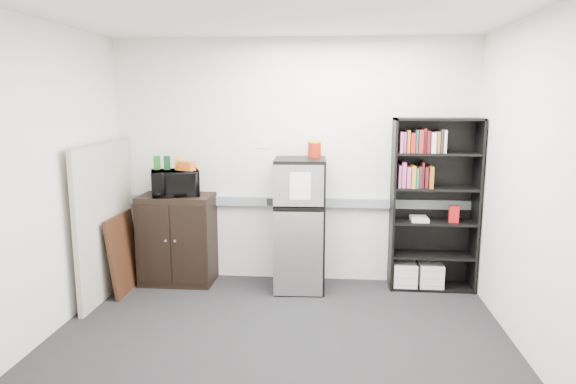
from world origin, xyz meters
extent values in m
plane|color=black|center=(0.00, 0.00, 0.00)|extent=(4.00, 4.00, 0.00)
cube|color=silver|center=(0.00, 1.75, 1.35)|extent=(4.00, 0.02, 2.70)
cube|color=silver|center=(2.00, 0.00, 1.35)|extent=(0.02, 3.50, 2.70)
cube|color=silver|center=(-2.00, 0.00, 1.35)|extent=(0.02, 3.50, 2.70)
cube|color=white|center=(0.00, 0.00, 2.70)|extent=(4.00, 3.50, 0.02)
cube|color=gray|center=(0.00, 1.72, 0.90)|extent=(3.92, 0.05, 0.10)
cube|color=white|center=(-0.35, 1.74, 1.55)|extent=(0.14, 0.00, 0.10)
cube|color=black|center=(1.09, 1.56, 0.93)|extent=(0.02, 0.34, 1.85)
cube|color=black|center=(1.97, 1.56, 0.93)|extent=(0.02, 0.34, 1.85)
cube|color=black|center=(1.53, 1.72, 0.93)|extent=(0.90, 0.02, 1.85)
cube|color=black|center=(1.53, 1.56, 1.84)|extent=(0.90, 0.34, 0.02)
cube|color=black|center=(1.53, 1.56, 0.02)|extent=(0.85, 0.32, 0.03)
cube|color=black|center=(1.53, 1.56, 0.37)|extent=(0.85, 0.32, 0.03)
cube|color=black|center=(1.53, 1.56, 0.74)|extent=(0.85, 0.32, 0.02)
cube|color=black|center=(1.53, 1.56, 1.11)|extent=(0.85, 0.32, 0.02)
cube|color=black|center=(1.53, 1.56, 1.48)|extent=(0.85, 0.32, 0.02)
cube|color=silver|center=(1.25, 1.55, 0.16)|extent=(0.25, 0.30, 0.25)
cube|color=silver|center=(1.53, 1.55, 0.16)|extent=(0.25, 0.30, 0.25)
cube|color=#A7A394|center=(-1.90, 1.08, 0.80)|extent=(0.05, 1.30, 1.60)
cube|color=#B2B2B7|center=(-1.90, 1.08, 1.61)|extent=(0.06, 1.30, 0.02)
cube|color=black|center=(-1.27, 1.50, 0.50)|extent=(0.80, 0.50, 1.00)
cube|color=black|center=(-1.46, 1.25, 0.50)|extent=(0.37, 0.01, 0.88)
cube|color=black|center=(-1.08, 1.25, 0.50)|extent=(0.37, 0.01, 0.88)
cylinder|color=#B2B2B7|center=(-1.32, 1.24, 0.55)|extent=(0.02, 0.02, 0.02)
cylinder|color=#B2B2B7|center=(-1.22, 1.24, 0.55)|extent=(0.02, 0.02, 0.02)
imported|color=black|center=(-1.27, 1.48, 1.14)|extent=(0.59, 0.49, 0.28)
cube|color=#18571B|center=(-1.48, 1.52, 1.35)|extent=(0.08, 0.06, 0.15)
cube|color=#0B3218|center=(-1.37, 1.52, 1.35)|extent=(0.08, 0.07, 0.15)
cube|color=gold|center=(-1.24, 1.52, 1.35)|extent=(0.07, 0.05, 0.14)
cube|color=#C75313|center=(-1.13, 1.47, 1.33)|extent=(0.20, 0.15, 0.10)
cube|color=black|center=(0.10, 1.43, 0.70)|extent=(0.55, 0.55, 1.41)
cube|color=#ACACB1|center=(0.10, 1.15, 1.18)|extent=(0.51, 0.04, 0.42)
cube|color=#ACACB1|center=(0.10, 1.15, 0.46)|extent=(0.51, 0.04, 0.90)
cube|color=black|center=(0.10, 1.14, 0.94)|extent=(0.51, 0.03, 0.03)
cube|color=white|center=(0.12, 1.14, 1.18)|extent=(0.21, 0.01, 0.28)
cube|color=black|center=(0.10, 1.43, 1.42)|extent=(0.55, 0.55, 0.02)
cylinder|color=#9E1A07|center=(0.25, 1.55, 1.51)|extent=(0.14, 0.14, 0.18)
cylinder|color=gold|center=(0.25, 1.55, 1.61)|extent=(0.15, 0.15, 0.02)
cube|color=black|center=(-1.77, 1.18, 0.42)|extent=(0.13, 0.65, 0.84)
cube|color=beige|center=(-1.75, 1.18, 0.42)|extent=(0.09, 0.55, 0.71)
camera|label=1|loc=(0.45, -3.92, 2.03)|focal=32.00mm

